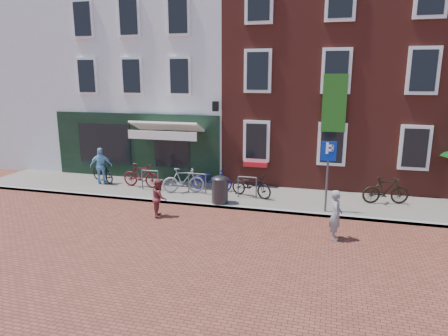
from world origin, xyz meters
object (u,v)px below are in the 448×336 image
(litter_bin, at_px, (220,188))
(bicycle_2, at_px, (212,179))
(bicycle_3, at_px, (183,180))
(bicycle_5, at_px, (386,190))
(boy, at_px, (159,198))
(bicycle_0, at_px, (103,172))
(parking_sign, at_px, (328,164))
(bicycle_4, at_px, (251,185))
(woman, at_px, (336,215))
(cafe_person, at_px, (101,166))
(bicycle_1, at_px, (141,175))

(litter_bin, relative_size, bicycle_2, 0.64)
(bicycle_3, distance_m, bicycle_5, 7.57)
(boy, distance_m, bicycle_0, 5.13)
(parking_sign, distance_m, boy, 5.74)
(parking_sign, xyz_separation_m, bicycle_4, (-2.78, 1.01, -1.22))
(bicycle_0, distance_m, bicycle_3, 4.03)
(parking_sign, relative_size, woman, 1.65)
(litter_bin, distance_m, cafe_person, 5.74)
(bicycle_4, xyz_separation_m, bicycle_5, (4.85, 0.43, 0.05))
(boy, xyz_separation_m, cafe_person, (-3.94, 2.83, 0.24))
(bicycle_0, height_order, bicycle_2, same)
(woman, xyz_separation_m, bicycle_5, (1.75, 3.58, -0.14))
(bicycle_3, bearing_deg, woman, -136.28)
(parking_sign, relative_size, bicycle_1, 1.47)
(litter_bin, distance_m, bicycle_1, 3.92)
(bicycle_5, bearing_deg, bicycle_0, 77.42)
(bicycle_2, relative_size, bicycle_4, 1.00)
(litter_bin, bearing_deg, cafe_person, 167.47)
(bicycle_1, bearing_deg, boy, -139.84)
(bicycle_2, height_order, bicycle_5, bicycle_5)
(cafe_person, bearing_deg, litter_bin, 146.70)
(bicycle_1, bearing_deg, woman, -109.31)
(litter_bin, relative_size, bicycle_5, 0.66)
(bicycle_2, height_order, bicycle_4, same)
(bicycle_2, xyz_separation_m, bicycle_4, (1.73, -0.48, 0.00))
(woman, height_order, boy, woman)
(bicycle_0, relative_size, bicycle_3, 1.03)
(litter_bin, bearing_deg, bicycle_5, 14.46)
(boy, xyz_separation_m, bicycle_2, (0.88, 3.13, -0.09))
(bicycle_4, height_order, bicycle_5, bicycle_5)
(cafe_person, height_order, bicycle_4, cafe_person)
(cafe_person, height_order, bicycle_2, cafe_person)
(bicycle_0, relative_size, bicycle_4, 1.00)
(bicycle_5, bearing_deg, bicycle_2, 77.22)
(boy, bearing_deg, bicycle_1, 13.85)
(litter_bin, bearing_deg, bicycle_4, 48.46)
(bicycle_0, relative_size, bicycle_1, 1.03)
(parking_sign, relative_size, bicycle_4, 1.42)
(bicycle_0, bearing_deg, bicycle_3, -68.53)
(litter_bin, height_order, parking_sign, parking_sign)
(litter_bin, distance_m, woman, 4.55)
(litter_bin, bearing_deg, bicycle_3, 152.57)
(woman, relative_size, bicycle_2, 0.86)
(boy, relative_size, bicycle_4, 0.75)
(bicycle_0, distance_m, bicycle_2, 4.95)
(litter_bin, xyz_separation_m, bicycle_1, (-3.73, 1.21, -0.07))
(bicycle_1, height_order, bicycle_4, bicycle_1)
(litter_bin, height_order, bicycle_2, litter_bin)
(parking_sign, height_order, boy, parking_sign)
(parking_sign, bearing_deg, cafe_person, 172.72)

